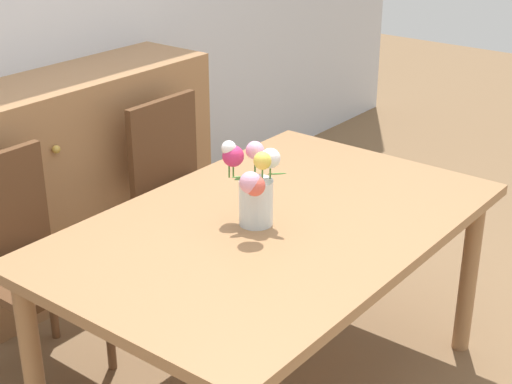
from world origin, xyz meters
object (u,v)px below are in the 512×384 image
object	(u,v)px
dresser	(81,176)
flower_vase	(254,184)
chair_right	(182,182)
dining_table	(273,242)
chair_left	(21,253)

from	to	relation	value
dresser	flower_vase	distance (m)	1.38
chair_right	dresser	distance (m)	0.51
dining_table	flower_vase	bearing A→B (deg)	149.78
chair_right	dresser	bearing A→B (deg)	-64.66
chair_left	dresser	world-z (taller)	dresser
chair_right	flower_vase	size ratio (longest dim) A/B	3.11
flower_vase	chair_right	bearing A→B (deg)	58.37
chair_left	flower_vase	bearing A→B (deg)	114.95
chair_right	flower_vase	distance (m)	1.05
dresser	flower_vase	world-z (taller)	flower_vase
dining_table	chair_right	distance (m)	0.99
flower_vase	dining_table	bearing A→B (deg)	-30.22
chair_left	dresser	size ratio (longest dim) A/B	0.64
chair_left	dresser	bearing A→B (deg)	-145.94
chair_right	dresser	world-z (taller)	dresser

